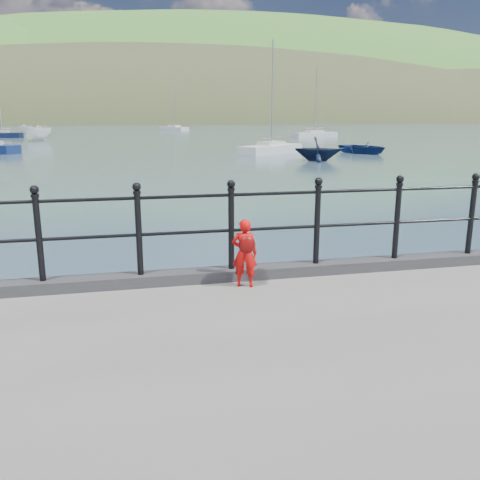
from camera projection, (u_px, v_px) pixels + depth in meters
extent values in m
plane|color=#2D4251|center=(188.00, 346.00, 7.13)|extent=(600.00, 600.00, 0.00)
cube|color=#28282B|center=(187.00, 277.00, 6.72)|extent=(60.00, 0.30, 0.15)
cylinder|color=black|center=(186.00, 233.00, 6.58)|extent=(18.00, 0.04, 0.04)
cylinder|color=black|center=(185.00, 196.00, 6.47)|extent=(18.00, 0.04, 0.04)
cylinder|color=black|center=(39.00, 240.00, 6.21)|extent=(0.08, 0.08, 1.05)
sphere|color=black|center=(34.00, 190.00, 6.06)|extent=(0.11, 0.11, 0.11)
cylinder|color=black|center=(139.00, 235.00, 6.45)|extent=(0.08, 0.08, 1.05)
sphere|color=black|center=(137.00, 187.00, 6.31)|extent=(0.11, 0.11, 0.11)
cylinder|color=black|center=(231.00, 230.00, 6.70)|extent=(0.08, 0.08, 1.05)
sphere|color=black|center=(231.00, 184.00, 6.56)|extent=(0.11, 0.11, 0.11)
cylinder|color=black|center=(317.00, 226.00, 6.95)|extent=(0.08, 0.08, 1.05)
sphere|color=black|center=(319.00, 181.00, 6.81)|extent=(0.11, 0.11, 0.11)
cylinder|color=black|center=(397.00, 222.00, 7.20)|extent=(0.08, 0.08, 1.05)
sphere|color=black|center=(400.00, 179.00, 7.06)|extent=(0.11, 0.11, 0.11)
cylinder|color=black|center=(471.00, 219.00, 7.45)|extent=(0.08, 0.08, 1.05)
sphere|color=black|center=(476.00, 177.00, 7.30)|extent=(0.11, 0.11, 0.11)
ellipsoid|color=#333A21|center=(182.00, 163.00, 199.86)|extent=(400.00, 100.00, 88.00)
ellipsoid|color=#387026|center=(246.00, 174.00, 267.92)|extent=(600.00, 180.00, 156.00)
cube|color=silver|center=(21.00, 115.00, 170.72)|extent=(9.00, 6.00, 6.00)
cube|color=#4C4744|center=(20.00, 102.00, 169.75)|extent=(9.50, 6.50, 2.00)
cube|color=silver|center=(92.00, 115.00, 175.50)|extent=(9.00, 6.00, 6.00)
cube|color=#4C4744|center=(91.00, 103.00, 174.53)|extent=(9.50, 6.50, 2.00)
cube|color=silver|center=(179.00, 115.00, 181.74)|extent=(9.00, 6.00, 6.00)
cube|color=#4C4744|center=(179.00, 103.00, 180.77)|extent=(9.50, 6.50, 2.00)
cube|color=silver|center=(252.00, 115.00, 187.35)|extent=(9.00, 6.00, 6.00)
cube|color=#4C4744|center=(252.00, 104.00, 186.39)|extent=(9.50, 6.50, 2.00)
imported|color=red|center=(245.00, 253.00, 6.48)|extent=(0.37, 0.30, 0.89)
ellipsoid|color=red|center=(247.00, 245.00, 6.32)|extent=(0.22, 0.11, 0.23)
imported|color=navy|center=(363.00, 148.00, 42.08)|extent=(4.77, 5.52, 0.96)
imported|color=white|center=(37.00, 133.00, 60.60)|extent=(4.10, 5.53, 2.01)
imported|color=black|center=(318.00, 149.00, 35.15)|extent=(4.03, 3.82, 1.67)
cube|color=silver|center=(174.00, 129.00, 101.47)|extent=(5.47, 6.66, 0.90)
cube|color=beige|center=(174.00, 127.00, 101.35)|extent=(2.50, 2.73, 0.50)
cylinder|color=#A5A5A8|center=(173.00, 104.00, 100.28)|extent=(0.10, 0.10, 8.94)
cylinder|color=#A5A5A8|center=(174.00, 124.00, 101.21)|extent=(1.77, 2.52, 0.06)
cube|color=beige|center=(315.00, 136.00, 70.69)|extent=(7.10, 3.92, 0.90)
cube|color=beige|center=(315.00, 132.00, 70.57)|extent=(2.69, 1.99, 0.50)
cylinder|color=#A5A5A8|center=(316.00, 100.00, 69.51)|extent=(0.10, 0.10, 8.82)
cylinder|color=#A5A5A8|center=(315.00, 128.00, 70.43)|extent=(2.95, 1.03, 0.06)
cube|color=black|center=(3.00, 136.00, 69.98)|extent=(5.39, 2.67, 0.90)
cube|color=beige|center=(2.00, 132.00, 69.86)|extent=(2.01, 1.48, 0.50)
cylinder|color=#A5A5A8|center=(0.00, 108.00, 69.08)|extent=(0.10, 0.10, 6.58)
cylinder|color=#A5A5A8|center=(2.00, 128.00, 69.72)|extent=(2.28, 0.56, 0.06)
cube|color=silver|center=(271.00, 151.00, 41.87)|extent=(6.33, 5.58, 0.90)
cube|color=beige|center=(271.00, 144.00, 41.75)|extent=(2.62, 2.46, 0.50)
cylinder|color=#A5A5A8|center=(272.00, 94.00, 40.78)|extent=(0.10, 0.10, 8.17)
cylinder|color=#A5A5A8|center=(271.00, 138.00, 41.62)|extent=(2.37, 1.91, 0.06)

